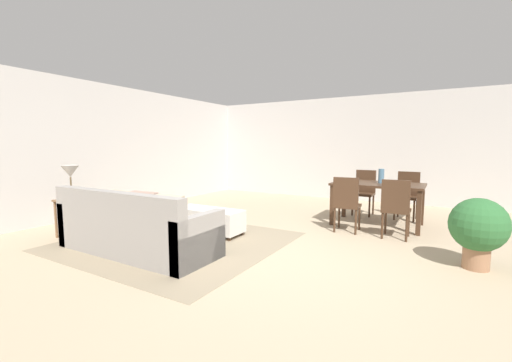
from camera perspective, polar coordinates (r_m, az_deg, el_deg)
The scene contains 15 objects.
ground_plane at distance 4.31m, azimuth 5.51°, elevation -13.10°, with size 10.80×10.80×0.00m, color tan.
wall_back at distance 8.86m, azimuth 19.38°, elevation 5.36°, with size 9.00×0.12×2.70m, color beige.
wall_left at distance 7.49m, azimuth -25.65°, elevation 5.02°, with size 0.12×11.00×2.70m, color beige.
area_rug at distance 5.08m, azimuth -13.75°, elevation -10.21°, with size 3.00×2.80×0.01m, color gray.
couch at distance 4.67m, azimuth -20.54°, elevation -8.08°, with size 2.29×0.85×0.86m.
ottoman_table at distance 5.37m, azimuth -8.38°, elevation -6.67°, with size 1.18×0.46×0.41m.
side_table at distance 5.82m, azimuth -29.55°, elevation -4.03°, with size 0.40×0.40×0.60m.
table_lamp at distance 5.76m, azimuth -29.83°, elevation 1.26°, with size 0.26×0.26×0.53m.
dining_table at distance 6.20m, azimuth 20.59°, elevation -1.25°, with size 1.52×0.92×0.76m.
dining_chair_near_left at distance 5.53m, azimuth 15.63°, elevation -3.44°, with size 0.42×0.42×0.92m.
dining_chair_near_right at distance 5.38m, azimuth 23.35°, elevation -3.98°, with size 0.40×0.40×0.92m.
dining_chair_far_left at distance 7.12m, azimuth 18.50°, elevation -1.43°, with size 0.41×0.41×0.92m.
dining_chair_far_right at distance 6.98m, azimuth 25.04°, elevation -1.83°, with size 0.43×0.43×0.92m.
vase_centerpiece at distance 6.20m, azimuth 21.13°, elevation 0.83°, with size 0.10×0.10×0.26m, color slate.
potted_plant at distance 4.55m, azimuth 34.46°, elevation -6.72°, with size 0.62×0.62×0.83m.
Camera 1 is at (1.70, -3.70, 1.42)m, focal length 22.77 mm.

